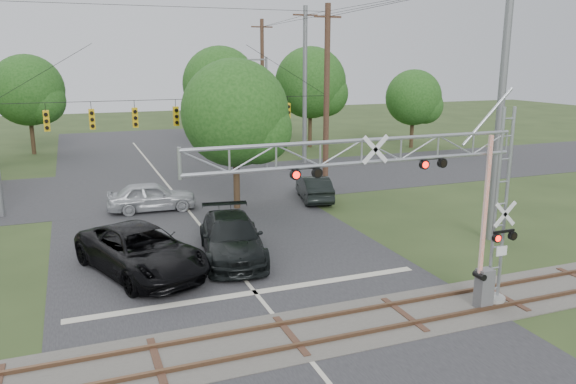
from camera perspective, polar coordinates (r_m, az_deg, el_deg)
name	(u,v)px	position (r m, az deg, el deg)	size (l,w,h in m)	color
ground	(318,370)	(15.94, 3.03, -17.62)	(160.00, 160.00, 0.00)	#2A3B1B
road_main	(223,253)	(24.54, -6.62, -6.21)	(14.00, 90.00, 0.02)	#272629
road_cross	(169,186)	(37.77, -12.04, 0.56)	(90.00, 12.00, 0.02)	#272629
railroad_track	(291,336)	(17.53, 0.27, -14.41)	(90.00, 3.20, 0.17)	#46433D
crossing_gantry	(421,193)	(17.61, 13.33, -0.07)	(11.00, 0.86, 6.73)	gray
traffic_signal_span	(191,105)	(33.19, -9.84, 8.69)	(19.34, 0.36, 11.50)	slate
pickup_black	(141,251)	(22.71, -14.69, -5.79)	(3.05, 6.61, 1.84)	black
car_dark	(232,238)	(23.76, -5.74, -4.64)	(2.46, 6.06, 1.76)	black
sedan_silver	(152,196)	(31.84, -13.69, -0.43)	(1.92, 4.77, 1.62)	#A7AAAF
suv_dark	(314,188)	(33.29, 2.68, 0.41)	(1.56, 4.47, 1.47)	black
streetlight	(264,108)	(42.20, -2.41, 8.56)	(2.22, 0.23, 8.33)	slate
utility_poles	(215,96)	(36.16, -7.43, 9.60)	(26.00, 30.03, 12.19)	#3A231B
treeline	(126,92)	(45.92, -16.17, 9.77)	(54.65, 30.22, 9.63)	#3B2A1B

